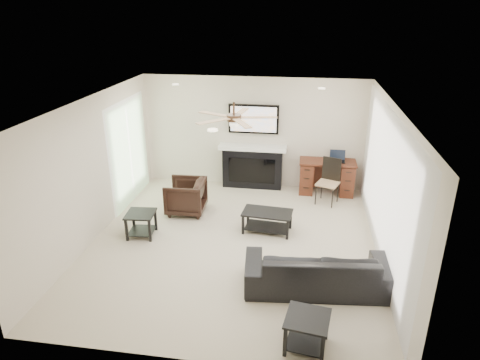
{
  "coord_description": "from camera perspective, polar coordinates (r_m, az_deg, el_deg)",
  "views": [
    {
      "loc": [
        1.11,
        -6.51,
        3.91
      ],
      "look_at": [
        0.07,
        0.29,
        1.1
      ],
      "focal_mm": 32.0,
      "sensor_mm": 36.0,
      "label": 1
    }
  ],
  "objects": [
    {
      "name": "sofa",
      "position": [
        6.53,
        10.36,
        -11.63
      ],
      "size": [
        2.22,
        1.05,
        0.63
      ],
      "primitive_type": "imported",
      "rotation": [
        0.0,
        0.0,
        3.24
      ],
      "color": "black",
      "rests_on": "ground"
    },
    {
      "name": "coffee_table",
      "position": [
        7.97,
        3.64,
        -5.54
      ],
      "size": [
        0.94,
        0.58,
        0.4
      ],
      "primitive_type": "cube",
      "rotation": [
        0.0,
        0.0,
        -0.09
      ],
      "color": "black",
      "rests_on": "ground"
    },
    {
      "name": "room_shell",
      "position": [
        7.01,
        0.68,
        3.72
      ],
      "size": [
        5.5,
        5.54,
        2.52
      ],
      "color": "#BEB399",
      "rests_on": "ground"
    },
    {
      "name": "armchair",
      "position": [
        8.68,
        -7.24,
        -2.18
      ],
      "size": [
        0.79,
        0.77,
        0.69
      ],
      "primitive_type": "imported",
      "rotation": [
        0.0,
        0.0,
        -1.53
      ],
      "color": "black",
      "rests_on": "ground"
    },
    {
      "name": "desk_chair",
      "position": [
        9.13,
        11.63,
        -0.27
      ],
      "size": [
        0.55,
        0.56,
        0.97
      ],
      "primitive_type": "cube",
      "rotation": [
        0.0,
        0.0,
        -0.36
      ],
      "color": "black",
      "rests_on": "ground"
    },
    {
      "name": "laptop",
      "position": [
        9.51,
        12.9,
        3.05
      ],
      "size": [
        0.33,
        0.24,
        0.23
      ],
      "primitive_type": "cube",
      "color": "black",
      "rests_on": "desk"
    },
    {
      "name": "end_table_near",
      "position": [
        5.58,
        8.88,
        -19.43
      ],
      "size": [
        0.59,
        0.59,
        0.45
      ],
      "primitive_type": "cube",
      "rotation": [
        0.0,
        0.0,
        -0.15
      ],
      "color": "black",
      "rests_on": "ground"
    },
    {
      "name": "fireplace_unit",
      "position": [
        9.62,
        1.69,
        4.34
      ],
      "size": [
        1.52,
        0.34,
        1.91
      ],
      "primitive_type": "cube",
      "color": "black",
      "rests_on": "ground"
    },
    {
      "name": "desk",
      "position": [
        9.68,
        11.46,
        0.39
      ],
      "size": [
        1.22,
        0.56,
        0.76
      ],
      "primitive_type": "cube",
      "color": "#3B210E",
      "rests_on": "ground"
    },
    {
      "name": "end_table_left",
      "position": [
        8.02,
        -13.02,
        -5.76
      ],
      "size": [
        0.54,
        0.54,
        0.45
      ],
      "primitive_type": "cube",
      "rotation": [
        0.0,
        0.0,
        0.09
      ],
      "color": "black",
      "rests_on": "ground"
    }
  ]
}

